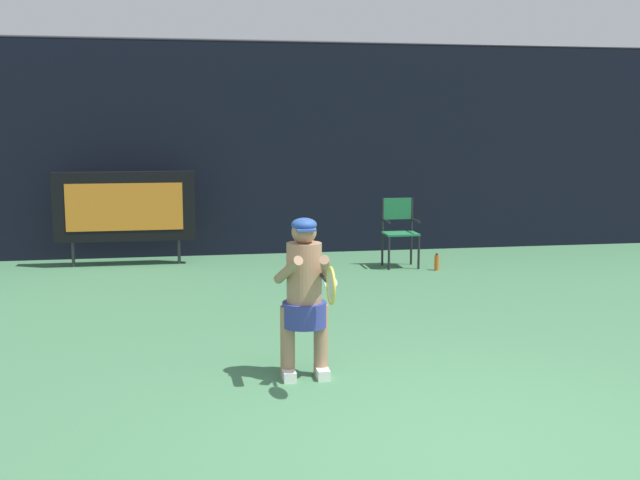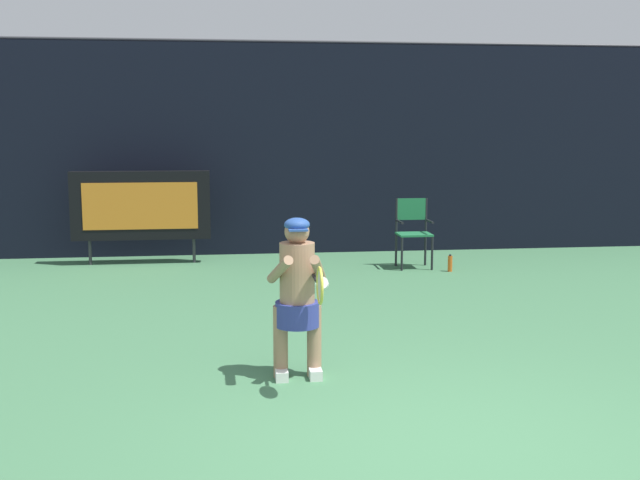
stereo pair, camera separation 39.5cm
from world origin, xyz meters
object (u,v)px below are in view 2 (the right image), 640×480
water_bottle (450,264)px  tennis_racket (319,285)px  umpire_chair (413,228)px  scoreboard (141,206)px  tennis_player (297,292)px

water_bottle → tennis_racket: 5.99m
umpire_chair → tennis_racket: tennis_racket is taller
scoreboard → water_bottle: 4.99m
water_bottle → tennis_player: size_ratio=0.19×
water_bottle → umpire_chair: bearing=138.3°
scoreboard → water_bottle: bearing=-15.1°
tennis_player → tennis_racket: bearing=-77.3°
tennis_racket → tennis_player: bearing=83.7°
scoreboard → water_bottle: (4.75, -1.28, -0.82)m
scoreboard → umpire_chair: size_ratio=2.04×
water_bottle → tennis_racket: bearing=-116.9°
umpire_chair → tennis_racket: bearing=-111.1°
scoreboard → tennis_racket: size_ratio=3.65×
scoreboard → tennis_racket: scoreboard is taller
scoreboard → tennis_player: 6.32m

